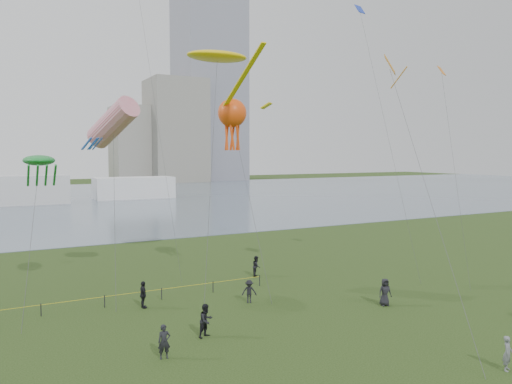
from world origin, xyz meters
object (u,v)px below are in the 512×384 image
kite_stingray (218,57)px  kite_octopus (232,114)px  kite_flyer (507,353)px  fence (4,313)px

kite_stingray → kite_octopus: kite_stingray is taller
kite_flyer → kite_stingray: 28.10m
fence → kite_stingray: (15.59, 2.24, 17.45)m
kite_stingray → kite_flyer: bearing=-51.6°
kite_octopus → kite_flyer: bearing=-84.2°
fence → kite_octopus: bearing=4.4°
kite_stingray → kite_octopus: size_ratio=1.25×
fence → kite_flyer: bearing=-42.0°
fence → kite_flyer: kite_flyer is taller
kite_stingray → kite_octopus: (0.76, -0.98, -4.45)m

